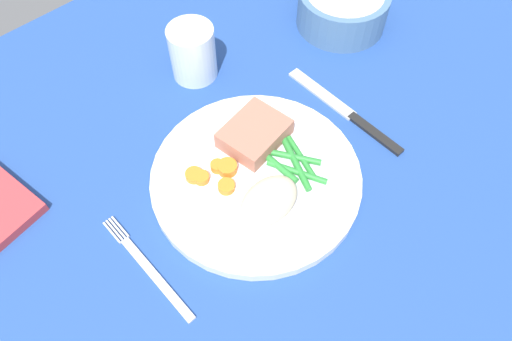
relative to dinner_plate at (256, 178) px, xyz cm
name	(u,v)px	position (x,y,z in cm)	size (l,w,h in cm)	color
dining_table	(252,163)	(2.05, 2.94, -1.80)	(120.00, 90.00, 2.00)	#234793
dinner_plate	(256,178)	(0.00, 0.00, 0.00)	(26.83, 26.83, 1.60)	white
meat_portion	(255,134)	(3.62, 4.23, 2.09)	(8.34, 6.69, 2.59)	#A86B56
mashed_potatoes	(269,201)	(-2.41, -4.83, 3.27)	(7.68, 5.21, 4.94)	beige
carrot_slices	(215,173)	(-3.89, 3.40, 1.33)	(6.12, 6.20, 1.23)	orange
green_beans	(293,163)	(4.44, -2.08, 1.22)	(5.69, 9.42, 0.90)	#2D8C38
fork	(148,268)	(-17.22, -0.26, -0.60)	(1.44, 16.60, 0.40)	silver
knife	(346,112)	(17.21, -0.29, -0.60)	(1.70, 20.50, 0.64)	black
water_glass	(193,56)	(6.38, 20.43, 2.66)	(6.70, 6.70, 8.16)	silver
salad_bowl	(343,6)	(30.78, 13.15, 2.56)	(14.28, 14.28, 5.96)	#4C7299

